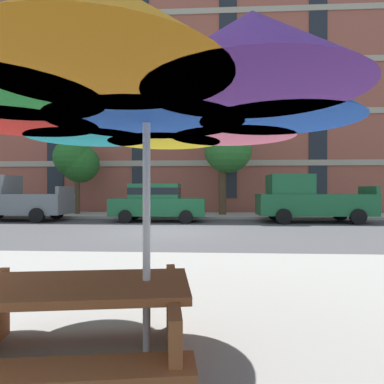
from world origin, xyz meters
name	(u,v)px	position (x,y,z in m)	size (l,w,h in m)	color
ground_plane	(164,231)	(0.00, 0.00, 0.00)	(120.00, 120.00, 0.00)	#424244
sidewalk_near_patio	(8,366)	(0.00, -9.00, 0.06)	(56.00, 9.00, 0.12)	gray
sidewalk_far	(181,215)	(0.00, 6.80, 0.06)	(56.00, 3.60, 0.12)	#9E998E
apartment_building	(190,111)	(0.00, 14.99, 8.00)	(44.52, 12.08, 16.00)	#934C3D
pickup_gray	(11,200)	(-8.01, 3.70, 1.03)	(5.10, 2.12, 2.20)	slate
sedan_green	(157,201)	(-0.85, 3.70, 0.95)	(4.40, 1.98, 1.78)	#195933
pickup_green	(308,200)	(6.18, 3.70, 1.03)	(5.10, 2.12, 2.20)	#195933
street_tree_left	(77,161)	(-6.17, 7.09, 3.21)	(2.59, 2.42, 4.53)	#4C3823
street_tree_middle	(226,149)	(2.57, 6.83, 3.81)	(2.68, 2.68, 5.12)	#4C3823
patio_umbrella	(146,93)	(1.12, -9.00, 2.23)	(3.26, 3.26, 2.53)	silver
picnic_table	(69,321)	(0.55, -9.12, 0.49)	(2.00, 1.76, 0.77)	brown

